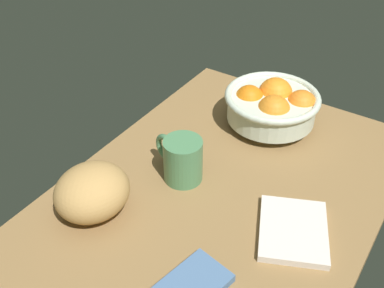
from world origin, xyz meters
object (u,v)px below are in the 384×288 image
object	(u,v)px
fruit_bowl	(273,104)
napkin_folded	(293,230)
bread_loaf	(92,192)
napkin_spare	(193,285)
mug	(182,159)

from	to	relation	value
fruit_bowl	napkin_folded	bearing A→B (deg)	-147.54
fruit_bowl	napkin_folded	world-z (taller)	fruit_bowl
fruit_bowl	bread_loaf	world-z (taller)	fruit_bowl
bread_loaf	fruit_bowl	bearing A→B (deg)	-19.56
bread_loaf	napkin_folded	world-z (taller)	bread_loaf
napkin_spare	napkin_folded	bearing A→B (deg)	-24.23
mug	bread_loaf	bearing A→B (deg)	153.90
fruit_bowl	napkin_spare	size ratio (longest dim) A/B	1.93
bread_loaf	napkin_folded	size ratio (longest dim) A/B	0.96
bread_loaf	napkin_folded	xyz separation A→B (cm)	(14.97, -33.24, -4.11)
napkin_folded	bread_loaf	bearing A→B (deg)	114.25
napkin_folded	fruit_bowl	bearing A→B (deg)	32.46
bread_loaf	mug	bearing A→B (deg)	-26.10
napkin_spare	mug	world-z (taller)	mug
bread_loaf	napkin_spare	bearing A→B (deg)	-99.79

